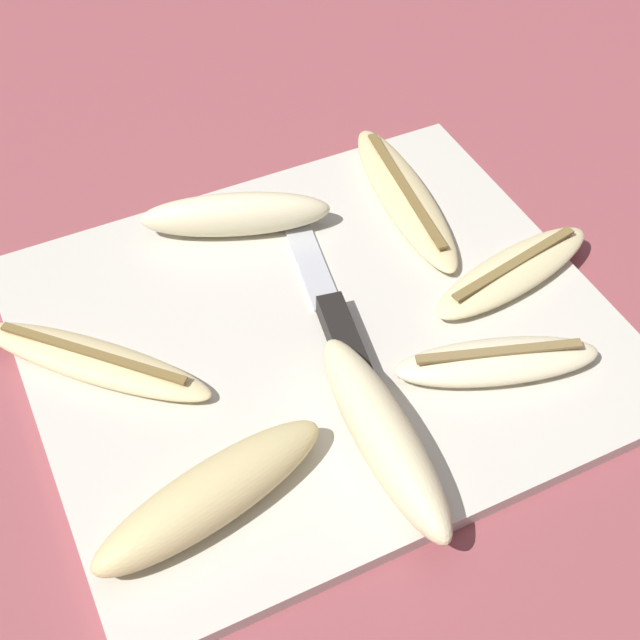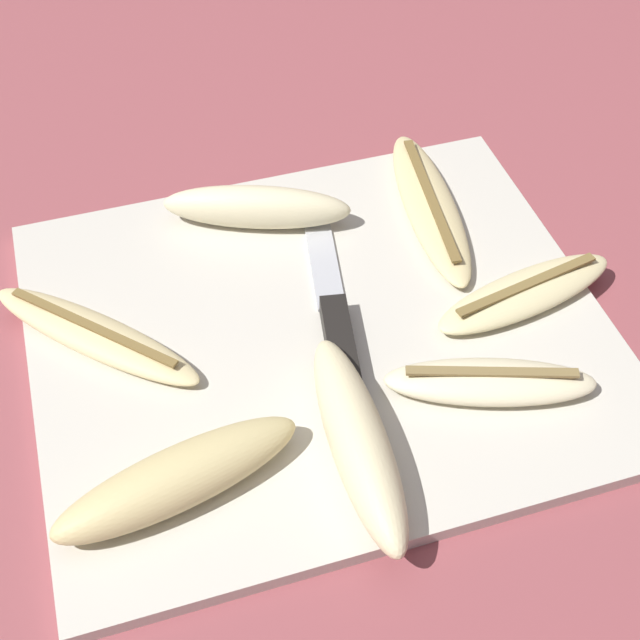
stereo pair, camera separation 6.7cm
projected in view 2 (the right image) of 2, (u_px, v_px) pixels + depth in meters
The scene contains 10 objects.
ground_plane at pixel (320, 339), 0.68m from camera, with size 4.00×4.00×0.00m, color #93474C.
cutting_board at pixel (320, 334), 0.68m from camera, with size 0.43×0.37×0.01m.
knife at pixel (338, 337), 0.66m from camera, with size 0.06×0.21×0.02m.
banana_ripe_center at pixel (95, 335), 0.66m from camera, with size 0.16×0.16×0.02m.
banana_bright_far at pixel (490, 382), 0.63m from camera, with size 0.16×0.09×0.02m.
banana_mellow_near at pixel (430, 206), 0.76m from camera, with size 0.07×0.20×0.02m.
banana_cream_curved at pixel (358, 440), 0.58m from camera, with size 0.05×0.18×0.04m.
banana_pale_long at pixel (257, 207), 0.74m from camera, with size 0.16×0.09×0.04m.
banana_spotted_left at pixel (178, 478), 0.57m from camera, with size 0.18×0.08×0.03m.
banana_soft_right at pixel (525, 293), 0.69m from camera, with size 0.16×0.07×0.02m.
Camera 2 is at (-0.13, -0.42, 0.52)m, focal length 50.00 mm.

